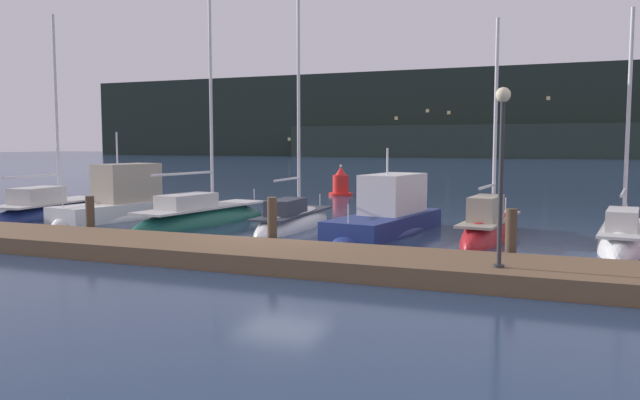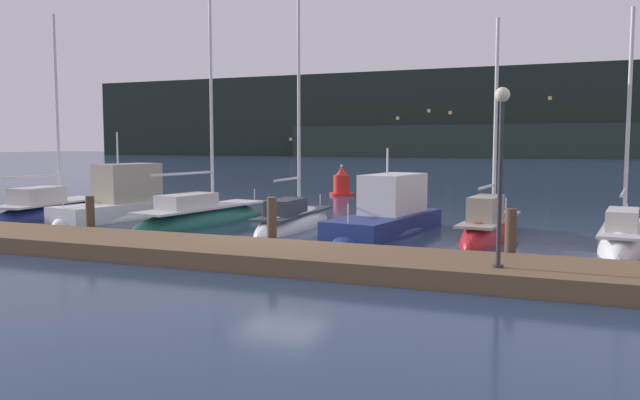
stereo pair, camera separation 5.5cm
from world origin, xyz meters
The scene contains 15 objects.
ground_plane centered at (0.00, 0.00, 0.00)m, with size 400.00×400.00×0.00m, color navy.
dock centered at (0.00, -2.32, 0.23)m, with size 34.28×2.80×0.45m, color brown.
mooring_pile_1 centered at (-6.60, -0.67, 0.71)m, with size 0.28×0.28×1.42m, color #4C3D2D.
mooring_pile_2 centered at (0.00, -0.67, 0.80)m, with size 0.28×0.28×1.59m, color #4C3D2D.
mooring_pile_3 centered at (6.60, -0.67, 0.76)m, with size 0.28×0.28×1.51m, color #4C3D2D.
sailboat_berth_1 centered at (-13.01, 4.04, 0.14)m, with size 2.62×7.01×9.36m.
motorboat_berth_2 centered at (-9.46, 4.20, 0.39)m, with size 3.11×6.26×4.26m.
sailboat_berth_3 centered at (-5.36, 4.09, 0.13)m, with size 2.86×7.72×11.58m.
sailboat_berth_4 centered at (-1.60, 4.43, 0.11)m, with size 1.73×6.43×9.43m.
motorboat_berth_5 centered at (2.01, 4.39, 0.35)m, with size 3.17×6.83×3.55m.
sailboat_berth_6 centered at (5.52, 4.49, 0.13)m, with size 1.90×6.25×8.12m.
sailboat_berth_7 centered at (9.49, 4.13, 0.10)m, with size 2.06×6.33×8.04m.
channel_buoy centered at (-4.89, 18.92, 0.69)m, with size 1.47×1.47×1.87m.
dock_lamppost centered at (6.53, -2.91, 3.04)m, with size 0.32×0.32×3.86m.
hillside_backdrop centered at (1.94, 138.49, 9.64)m, with size 240.00×23.00×20.87m.
Camera 1 is at (7.81, -16.72, 3.11)m, focal length 35.00 mm.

